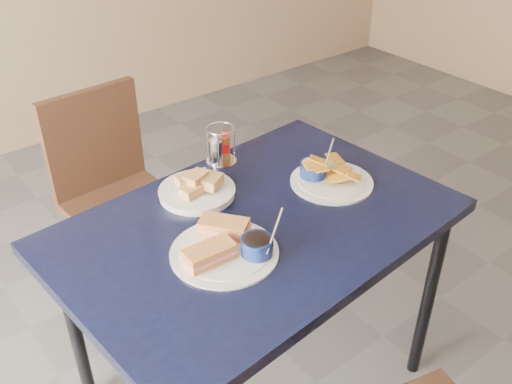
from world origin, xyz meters
TOP-DOWN VIEW (x-y plane):
  - ground at (0.00, 0.00)m, footprint 6.00×6.00m
  - dining_table at (-0.17, 0.14)m, footprint 1.25×0.89m
  - chair_far at (-0.27, 0.99)m, footprint 0.44×0.42m
  - sandwich_plate at (-0.33, 0.07)m, footprint 0.32×0.31m
  - plantain_plate at (0.15, 0.18)m, footprint 0.28×0.28m
  - bread_basket at (-0.24, 0.37)m, footprint 0.24×0.24m
  - condiment_caddy at (-0.06, 0.50)m, footprint 0.11×0.11m

SIDE VIEW (x-z plane):
  - ground at x=0.00m, z-range 0.00..0.00m
  - chair_far at x=-0.27m, z-range 0.06..0.95m
  - dining_table at x=-0.17m, z-range 0.31..1.06m
  - plantain_plate at x=0.15m, z-range 0.71..0.83m
  - sandwich_plate at x=-0.33m, z-range 0.71..0.83m
  - bread_basket at x=-0.24m, z-range 0.73..0.81m
  - condiment_caddy at x=-0.06m, z-range 0.74..0.87m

